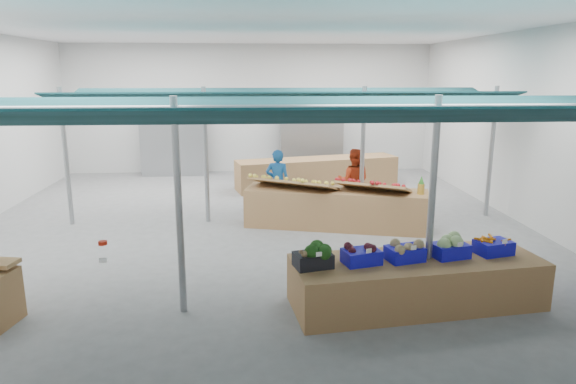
% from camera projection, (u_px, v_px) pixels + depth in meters
% --- Properties ---
extents(floor, '(13.00, 13.00, 0.00)m').
position_uv_depth(floor, '(253.00, 227.00, 11.22)').
color(floor, slate).
rests_on(floor, ground).
extents(hall, '(13.00, 13.00, 13.00)m').
position_uv_depth(hall, '(250.00, 101.00, 12.01)').
color(hall, silver).
rests_on(hall, ground).
extents(pole_grid, '(10.00, 4.60, 3.00)m').
position_uv_depth(pole_grid, '(294.00, 157.00, 9.16)').
color(pole_grid, gray).
rests_on(pole_grid, floor).
extents(awnings, '(9.50, 7.08, 0.30)m').
position_uv_depth(awnings, '(294.00, 102.00, 8.94)').
color(awnings, black).
rests_on(awnings, pole_grid).
extents(back_shelving_left, '(2.00, 0.50, 2.00)m').
position_uv_depth(back_shelving_left, '(174.00, 145.00, 16.64)').
color(back_shelving_left, '#B23F33').
rests_on(back_shelving_left, floor).
extents(back_shelving_right, '(2.00, 0.50, 2.00)m').
position_uv_depth(back_shelving_right, '(311.00, 143.00, 16.96)').
color(back_shelving_right, '#B23F33').
rests_on(back_shelving_right, floor).
extents(veg_counter, '(3.68, 1.60, 0.69)m').
position_uv_depth(veg_counter, '(416.00, 282.00, 7.39)').
color(veg_counter, '#905F3F').
rests_on(veg_counter, floor).
extents(fruit_counter, '(3.99, 1.89, 0.83)m').
position_uv_depth(fruit_counter, '(336.00, 208.00, 11.11)').
color(fruit_counter, '#905F3F').
rests_on(fruit_counter, floor).
extents(far_counter, '(4.85, 2.01, 0.86)m').
position_uv_depth(far_counter, '(317.00, 173.00, 14.98)').
color(far_counter, '#905F3F').
rests_on(far_counter, floor).
extents(vendor_left, '(0.64, 0.50, 1.55)m').
position_uv_depth(vendor_left, '(278.00, 182.00, 12.00)').
color(vendor_left, '#164D8F').
rests_on(vendor_left, floor).
extents(vendor_right, '(0.88, 0.76, 1.55)m').
position_uv_depth(vendor_right, '(354.00, 181.00, 12.14)').
color(vendor_right, '#B43216').
rests_on(vendor_right, floor).
extents(crate_broccoli, '(0.57, 0.46, 0.35)m').
position_uv_depth(crate_broccoli, '(313.00, 256.00, 6.99)').
color(crate_broccoli, black).
rests_on(crate_broccoli, veg_counter).
extents(crate_beets, '(0.57, 0.46, 0.29)m').
position_uv_depth(crate_beets, '(361.00, 254.00, 7.13)').
color(crate_beets, '#1210B5').
rests_on(crate_beets, veg_counter).
extents(crate_celeriac, '(0.57, 0.46, 0.31)m').
position_uv_depth(crate_celeriac, '(405.00, 251.00, 7.24)').
color(crate_celeriac, '#1210B5').
rests_on(crate_celeriac, veg_counter).
extents(crate_cabbage, '(0.57, 0.46, 0.35)m').
position_uv_depth(crate_cabbage, '(450.00, 246.00, 7.37)').
color(crate_cabbage, '#1210B5').
rests_on(crate_cabbage, veg_counter).
extents(crate_carrots, '(0.57, 0.46, 0.29)m').
position_uv_depth(crate_carrots, '(493.00, 246.00, 7.51)').
color(crate_carrots, '#1210B5').
rests_on(crate_carrots, veg_counter).
extents(sparrow, '(0.12, 0.09, 0.11)m').
position_uv_depth(sparrow, '(304.00, 254.00, 6.82)').
color(sparrow, brown).
rests_on(sparrow, crate_broccoli).
extents(pole_ribbon, '(0.12, 0.12, 0.28)m').
position_uv_depth(pole_ribbon, '(103.00, 245.00, 6.76)').
color(pole_ribbon, '#B61E0C').
rests_on(pole_ribbon, pole_grid).
extents(apple_heap_yellow, '(2.00, 1.55, 0.27)m').
position_uv_depth(apple_heap_yellow, '(293.00, 181.00, 11.05)').
color(apple_heap_yellow, '#997247').
rests_on(apple_heap_yellow, fruit_counter).
extents(apple_heap_red, '(1.65, 1.35, 0.27)m').
position_uv_depth(apple_heap_red, '(373.00, 185.00, 10.74)').
color(apple_heap_red, '#997247').
rests_on(apple_heap_red, fruit_counter).
extents(pineapple, '(0.14, 0.14, 0.39)m').
position_uv_depth(pineapple, '(421.00, 186.00, 10.57)').
color(pineapple, '#8C6019').
rests_on(pineapple, fruit_counter).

